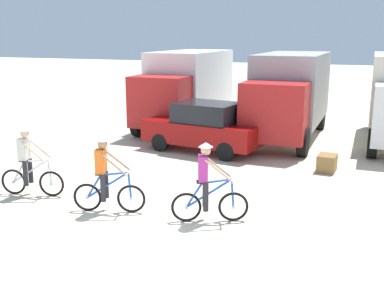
{
  "coord_description": "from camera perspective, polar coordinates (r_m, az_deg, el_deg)",
  "views": [
    {
      "loc": [
        4.11,
        -7.36,
        4.08
      ],
      "look_at": [
        -0.43,
        4.25,
        1.1
      ],
      "focal_mm": 42.99,
      "sensor_mm": 36.0,
      "label": 1
    }
  ],
  "objects": [
    {
      "name": "cyclist_near_camera",
      "position": [
        10.15,
        1.92,
        -5.16
      ],
      "size": [
        1.61,
        0.8,
        1.82
      ],
      "color": "black",
      "rests_on": "ground"
    },
    {
      "name": "box_truck_grey_hauler",
      "position": [
        18.7,
        12.01,
        6.37
      ],
      "size": [
        2.45,
        6.77,
        3.35
      ],
      "color": "#9E9EA3",
      "rests_on": "ground"
    },
    {
      "name": "supply_crate",
      "position": [
        14.58,
        16.39,
        -2.3
      ],
      "size": [
        0.58,
        0.71,
        0.53
      ],
      "primitive_type": "cube",
      "rotation": [
        0.0,
        0.0,
        3.07
      ],
      "color": "olive",
      "rests_on": "ground"
    },
    {
      "name": "cyclist_cowboy_hat",
      "position": [
        10.88,
        -10.64,
        -4.09
      ],
      "size": [
        1.68,
        0.65,
        1.82
      ],
      "color": "black",
      "rests_on": "ground"
    },
    {
      "name": "box_truck_avon_van",
      "position": [
        20.75,
        -0.67,
        7.33
      ],
      "size": [
        2.41,
        6.75,
        3.35
      ],
      "color": "white",
      "rests_on": "ground"
    },
    {
      "name": "ground_plane",
      "position": [
        9.37,
        -7.19,
        -12.5
      ],
      "size": [
        120.0,
        120.0,
        0.0
      ],
      "primitive_type": "plane",
      "color": "beige"
    },
    {
      "name": "sedan_parked",
      "position": [
        16.32,
        1.5,
        2.13
      ],
      "size": [
        4.42,
        2.4,
        1.76
      ],
      "color": "maroon",
      "rests_on": "ground"
    },
    {
      "name": "cyclist_orange_shirt",
      "position": [
        12.52,
        -19.6,
        -2.34
      ],
      "size": [
        1.7,
        0.58,
        1.82
      ],
      "color": "black",
      "rests_on": "ground"
    }
  ]
}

